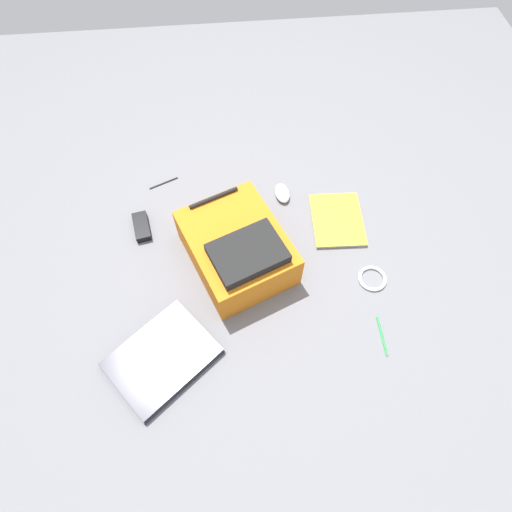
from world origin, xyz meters
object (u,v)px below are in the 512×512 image
computer_mouse (282,193)px  book_blue (337,220)px  laptop (162,358)px  cable_coil (372,278)px  power_brick (142,227)px  pen_blue (164,183)px  backpack (237,248)px  pen_black (382,336)px

computer_mouse → book_blue: bearing=138.1°
computer_mouse → laptop: bearing=48.0°
book_blue → cable_coil: book_blue is taller
power_brick → computer_mouse: bearing=-168.9°
book_blue → pen_blue: 0.79m
backpack → computer_mouse: backpack is taller
laptop → pen_black: 0.80m
book_blue → pen_blue: bearing=-20.9°
cable_coil → power_brick: (0.91, -0.33, 0.01)m
cable_coil → power_brick: bearing=-19.9°
pen_black → computer_mouse: bearing=-67.8°
pen_black → laptop: bearing=0.5°
computer_mouse → pen_blue: 0.54m
computer_mouse → cable_coil: size_ratio=0.96×
pen_blue → pen_black: bearing=135.0°
laptop → computer_mouse: 0.86m
power_brick → pen_blue: bearing=-109.6°
book_blue → power_brick: size_ratio=2.06×
pen_black → cable_coil: bearing=-94.8°
laptop → pen_blue: laptop is taller
backpack → power_brick: backpack is taller
computer_mouse → cable_coil: computer_mouse is taller
cable_coil → pen_blue: bearing=-34.8°
backpack → pen_blue: bearing=-54.7°
book_blue → computer_mouse: size_ratio=2.62×
computer_mouse → backpack: bearing=49.7°
laptop → book_blue: 0.90m
laptop → computer_mouse: bearing=-126.8°
pen_blue → backpack: bearing=125.3°
laptop → pen_black: laptop is taller
pen_black → pen_blue: size_ratio=1.10×
backpack → power_brick: size_ratio=3.82×
backpack → pen_blue: (0.31, -0.43, -0.09)m
cable_coil → pen_blue: (0.82, -0.57, -0.00)m
laptop → pen_blue: 0.81m
computer_mouse → power_brick: (0.61, 0.12, -0.00)m
power_brick → book_blue: bearing=177.2°
laptop → cable_coil: size_ratio=3.95×
pen_black → pen_blue: 1.14m
power_brick → pen_blue: size_ratio=1.01×
cable_coil → pen_blue: cable_coil is taller
pen_black → book_blue: bearing=-83.0°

